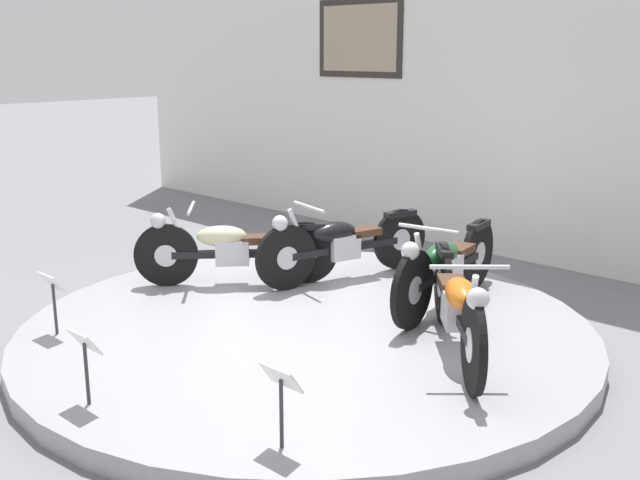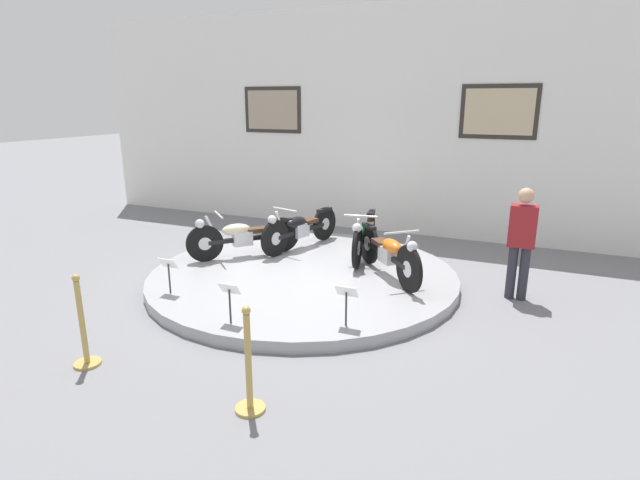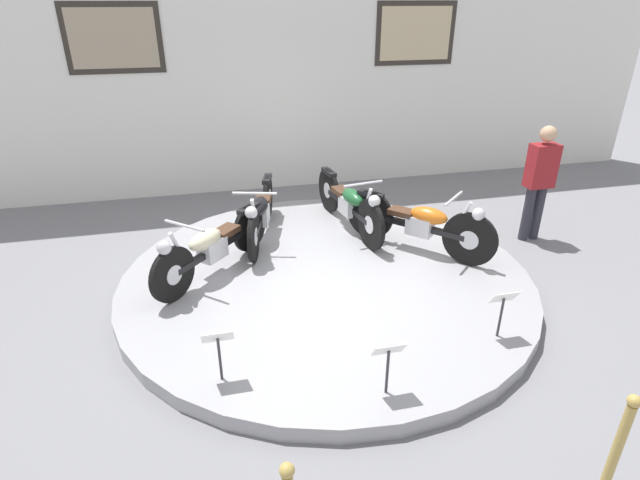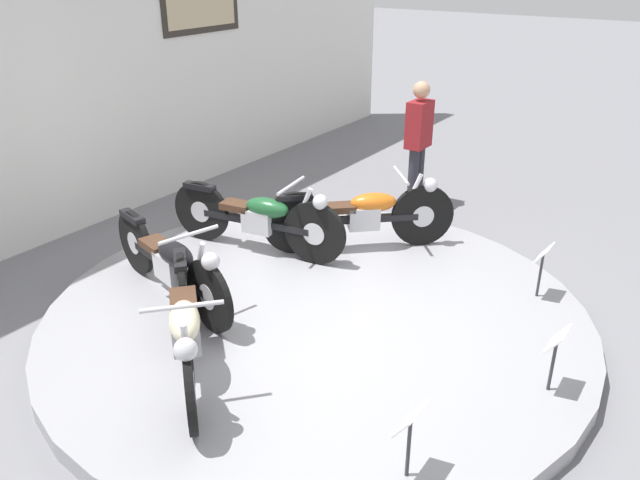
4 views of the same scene
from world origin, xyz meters
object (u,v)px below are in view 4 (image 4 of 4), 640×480
(info_placard_front_left, at_px, (410,427))
(info_placard_front_centre, at_px, (556,347))
(motorcycle_cream, at_px, (185,327))
(motorcycle_black, at_px, (171,262))
(motorcycle_green, at_px, (259,217))
(visitor_standing, at_px, (418,138))
(info_placard_front_right, at_px, (542,260))
(motorcycle_orange, at_px, (364,213))

(info_placard_front_left, xyz_separation_m, info_placard_front_centre, (1.30, -0.47, 0.00))
(motorcycle_cream, bearing_deg, motorcycle_black, 51.82)
(motorcycle_green, distance_m, visitor_standing, 2.56)
(info_placard_front_left, bearing_deg, motorcycle_black, 75.61)
(motorcycle_black, height_order, visitor_standing, visitor_standing)
(motorcycle_black, bearing_deg, motorcycle_cream, -128.18)
(motorcycle_black, relative_size, info_placard_front_right, 3.76)
(motorcycle_green, bearing_deg, motorcycle_orange, -51.67)
(motorcycle_black, distance_m, info_placard_front_centre, 3.21)
(motorcycle_black, height_order, info_placard_front_right, motorcycle_black)
(motorcycle_black, height_order, info_placard_front_left, motorcycle_black)
(motorcycle_black, xyz_separation_m, info_placard_front_right, (1.91, -2.68, -0.02))
(motorcycle_cream, bearing_deg, info_placard_front_left, -90.66)
(info_placard_front_centre, distance_m, info_placard_front_right, 1.38)
(motorcycle_cream, bearing_deg, visitor_standing, 3.73)
(info_placard_front_right, bearing_deg, motorcycle_black, 125.44)
(info_placard_front_centre, distance_m, visitor_standing, 4.04)
(motorcycle_orange, distance_m, info_placard_front_left, 3.16)
(info_placard_front_left, distance_m, visitor_standing, 4.88)
(motorcycle_orange, relative_size, visitor_standing, 0.96)
(visitor_standing, bearing_deg, info_placard_front_left, -154.18)
(motorcycle_black, xyz_separation_m, info_placard_front_centre, (0.61, -3.15, -0.02))
(motorcycle_black, height_order, motorcycle_orange, motorcycle_orange)
(info_placard_front_right, height_order, visitor_standing, visitor_standing)
(motorcycle_black, bearing_deg, visitor_standing, -8.69)
(info_placard_front_centre, bearing_deg, motorcycle_black, 100.96)
(motorcycle_orange, xyz_separation_m, info_placard_front_centre, (-1.28, -2.31, -0.03))
(motorcycle_orange, xyz_separation_m, info_placard_front_left, (-2.57, -1.84, -0.03))
(motorcycle_black, xyz_separation_m, motorcycle_orange, (1.89, -0.85, 0.01))
(info_placard_front_left, bearing_deg, info_placard_front_right, 0.00)
(info_placard_front_centre, bearing_deg, info_placard_front_right, 19.96)
(motorcycle_orange, bearing_deg, info_placard_front_centre, -118.92)
(motorcycle_green, xyz_separation_m, info_placard_front_left, (-1.90, -2.68, -0.03))
(motorcycle_cream, height_order, motorcycle_black, motorcycle_black)
(motorcycle_green, relative_size, info_placard_front_left, 3.89)
(motorcycle_cream, bearing_deg, info_placard_front_centre, -61.01)
(motorcycle_cream, bearing_deg, info_placard_front_right, -35.44)
(info_placard_front_centre, bearing_deg, info_placard_front_left, 160.04)
(motorcycle_orange, xyz_separation_m, info_placard_front_right, (0.02, -1.84, -0.03))
(info_placard_front_left, relative_size, info_placard_front_right, 1.00)
(motorcycle_green, relative_size, info_placard_front_right, 3.89)
(info_placard_front_left, bearing_deg, info_placard_front_centre, -19.96)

